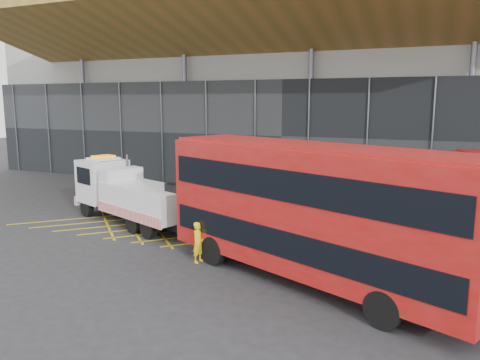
% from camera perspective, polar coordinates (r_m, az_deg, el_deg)
% --- Properties ---
extents(ground_plane, '(120.00, 120.00, 0.00)m').
position_cam_1_polar(ground_plane, '(25.04, -7.72, -5.49)').
color(ground_plane, '#262628').
extents(road_markings, '(23.16, 7.16, 0.01)m').
position_cam_1_polar(road_markings, '(23.59, -1.01, -6.34)').
color(road_markings, gold).
rests_on(road_markings, ground_plane).
extents(construction_building, '(55.00, 23.97, 18.00)m').
position_cam_1_polar(construction_building, '(40.55, 8.33, 13.03)').
color(construction_building, '#999994').
rests_on(construction_building, ground_plane).
extents(recovery_truck, '(9.80, 5.35, 3.50)m').
position_cam_1_polar(recovery_truck, '(25.67, -13.39, -1.59)').
color(recovery_truck, black).
rests_on(recovery_truck, ground_plane).
extents(bus_towed, '(12.39, 7.35, 5.00)m').
position_cam_1_polar(bus_towed, '(16.67, 8.81, -3.36)').
color(bus_towed, '#9E0F0C').
rests_on(bus_towed, ground_plane).
extents(worker, '(0.48, 0.66, 1.67)m').
position_cam_1_polar(worker, '(19.18, -5.09, -7.56)').
color(worker, yellow).
rests_on(worker, ground_plane).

